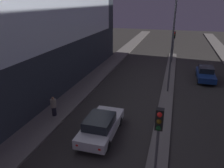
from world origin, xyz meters
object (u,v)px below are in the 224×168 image
at_px(traffic_light_near, 158,134).
at_px(street_lamp, 174,29).
at_px(pedestrian_on_left_sidewalk, 54,106).
at_px(car_right_lane, 206,74).
at_px(car_left_lane, 101,125).
at_px(traffic_light_mid, 174,40).

height_order(traffic_light_near, street_lamp, street_lamp).
relative_size(street_lamp, pedestrian_on_left_sidewalk, 5.92).
bearing_deg(car_right_lane, car_left_lane, -119.58).
distance_m(traffic_light_near, pedestrian_on_left_sidewalk, 9.82).
bearing_deg(street_lamp, car_right_lane, 51.50).
xyz_separation_m(street_lamp, car_left_lane, (-3.82, -8.66, -5.28)).
bearing_deg(street_lamp, traffic_light_near, -90.00).
relative_size(traffic_light_near, car_left_lane, 0.92).
bearing_deg(pedestrian_on_left_sidewalk, traffic_light_near, -32.69).
relative_size(car_right_lane, pedestrian_on_left_sidewalk, 2.90).
xyz_separation_m(traffic_light_near, car_left_lane, (-3.82, 3.84, -2.53)).
bearing_deg(pedestrian_on_left_sidewalk, car_right_lane, 45.75).
relative_size(traffic_light_mid, pedestrian_on_left_sidewalk, 2.79).
bearing_deg(car_left_lane, traffic_light_mid, 78.94).
height_order(car_left_lane, pedestrian_on_left_sidewalk, pedestrian_on_left_sidewalk).
xyz_separation_m(traffic_light_near, pedestrian_on_left_sidewalk, (-8.02, 5.15, -2.35)).
bearing_deg(traffic_light_mid, pedestrian_on_left_sidewalk, -113.74).
bearing_deg(car_left_lane, pedestrian_on_left_sidewalk, 162.77).
height_order(traffic_light_mid, pedestrian_on_left_sidewalk, traffic_light_mid).
relative_size(car_left_lane, car_right_lane, 1.04).
bearing_deg(traffic_light_near, car_right_lane, 77.55).
xyz_separation_m(traffic_light_near, traffic_light_mid, (0.00, 23.38, 0.00)).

